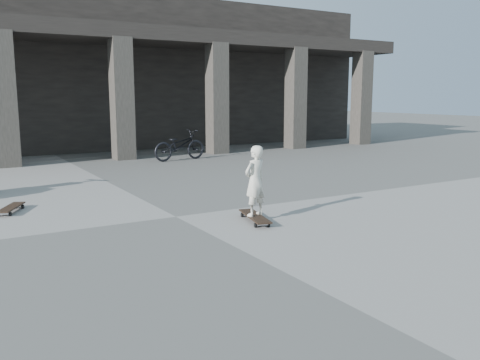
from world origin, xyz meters
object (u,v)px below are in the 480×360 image
longboard (255,217)px  bicycle (179,145)px  skateboard_spare (11,208)px  child (255,181)px

longboard → bicycle: 8.63m
skateboard_spare → child: size_ratio=0.75×
longboard → child: size_ratio=0.92×
longboard → skateboard_spare: 4.53m
longboard → skateboard_spare: bearing=64.4°
child → bicycle: child is taller
longboard → bicycle: bearing=-1.5°
child → bicycle: bearing=-120.6°
bicycle → skateboard_spare: bearing=124.8°
skateboard_spare → bicycle: bicycle is taller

